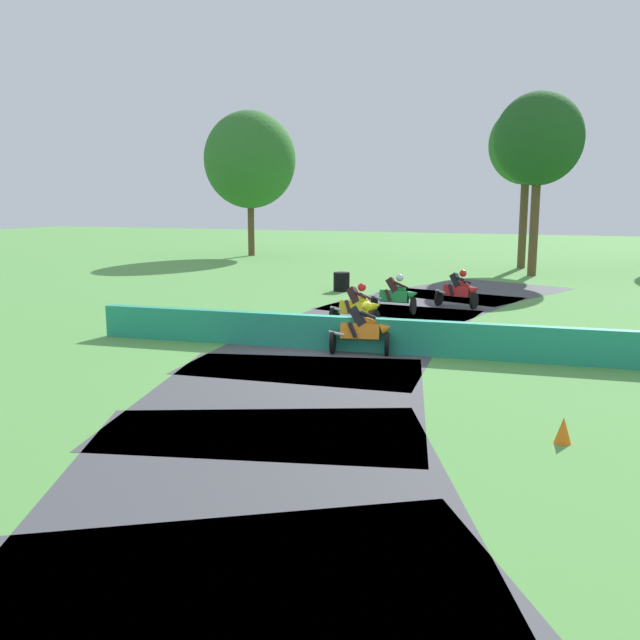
{
  "coord_description": "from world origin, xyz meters",
  "views": [
    {
      "loc": [
        6.03,
        -16.94,
        4.0
      ],
      "look_at": [
        0.11,
        -0.65,
        0.9
      ],
      "focal_mm": 38.86,
      "sensor_mm": 36.0,
      "label": 1
    }
  ],
  "objects": [
    {
      "name": "tree_far_left",
      "position": [
        -14.57,
        26.02,
        6.39
      ],
      "size": [
        6.12,
        6.12,
        9.62
      ],
      "color": "brown",
      "rests_on": "ground"
    },
    {
      "name": "tire_stack_mid_a",
      "position": [
        -4.37,
        -0.1,
        0.3
      ],
      "size": [
        0.57,
        0.57,
        0.6
      ],
      "color": "black",
      "rests_on": "ground"
    },
    {
      "name": "motorcycle_fourth_orange",
      "position": [
        1.11,
        -0.15,
        0.64
      ],
      "size": [
        1.67,
        1.0,
        1.43
      ],
      "color": "black",
      "rests_on": "ground"
    },
    {
      "name": "tree_mid_rise",
      "position": [
        3.39,
        23.66,
        6.75
      ],
      "size": [
        4.15,
        4.15,
        8.99
      ],
      "color": "brown",
      "rests_on": "ground"
    },
    {
      "name": "motorcycle_lead_red",
      "position": [
        2.27,
        8.32,
        0.65
      ],
      "size": [
        1.72,
        1.1,
        1.43
      ],
      "color": "black",
      "rests_on": "ground"
    },
    {
      "name": "tree_far_right",
      "position": [
        4.17,
        19.89,
        6.77
      ],
      "size": [
        4.35,
        4.35,
        9.1
      ],
      "color": "brown",
      "rests_on": "ground"
    },
    {
      "name": "tire_stack_near",
      "position": [
        -3.15,
        11.03,
        0.4
      ],
      "size": [
        0.69,
        0.69,
        0.8
      ],
      "color": "black",
      "rests_on": "ground"
    },
    {
      "name": "motorcycle_chase_green",
      "position": [
        0.42,
        6.25,
        0.65
      ],
      "size": [
        1.7,
        0.8,
        1.43
      ],
      "color": "black",
      "rests_on": "ground"
    },
    {
      "name": "safety_barrier",
      "position": [
        4.8,
        0.31,
        0.45
      ],
      "size": [
        22.64,
        1.78,
        0.9
      ],
      "primitive_type": "cube",
      "rotation": [
        0.0,
        0.0,
        -1.51
      ],
      "color": "#239375",
      "rests_on": "ground"
    },
    {
      "name": "traffic_cone",
      "position": [
        6.08,
        -5.37,
        0.22
      ],
      "size": [
        0.28,
        0.28,
        0.44
      ],
      "primitive_type": "cone",
      "color": "orange",
      "rests_on": "ground"
    },
    {
      "name": "motorcycle_trailing_yellow",
      "position": [
        -0.1,
        3.35,
        0.65
      ],
      "size": [
        1.71,
        0.93,
        1.43
      ],
      "color": "black",
      "rests_on": "ground"
    },
    {
      "name": "track_asphalt",
      "position": [
        1.44,
        0.09,
        0.0
      ],
      "size": [
        11.24,
        34.63,
        0.01
      ],
      "color": "#47474C",
      "rests_on": "ground"
    },
    {
      "name": "ground_plane",
      "position": [
        0.0,
        0.0,
        0.0
      ],
      "size": [
        120.0,
        120.0,
        0.0
      ],
      "primitive_type": "plane",
      "color": "#569947"
    }
  ]
}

